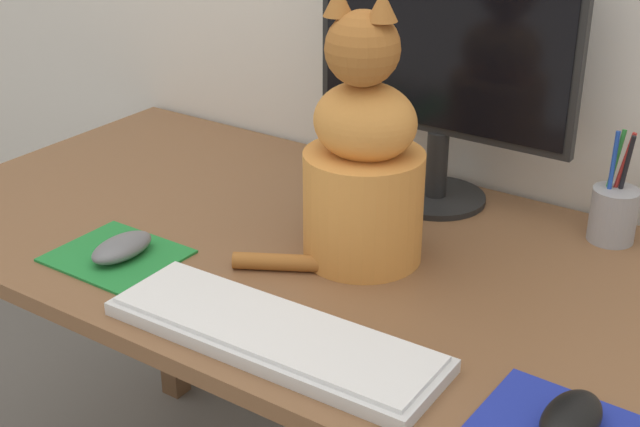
# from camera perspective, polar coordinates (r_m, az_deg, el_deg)

# --- Properties ---
(desk) EXTENTS (1.50, 0.69, 0.72)m
(desk) POSITION_cam_1_polar(r_m,az_deg,el_deg) (1.36, 2.39, -6.21)
(desk) COLOR brown
(desk) RESTS_ON ground_plane
(monitor) EXTENTS (0.45, 0.17, 0.45)m
(monitor) POSITION_cam_1_polar(r_m,az_deg,el_deg) (1.43, 7.90, 10.25)
(monitor) COLOR black
(monitor) RESTS_ON desk
(keyboard) EXTENTS (0.45, 0.15, 0.02)m
(keyboard) POSITION_cam_1_polar(r_m,az_deg,el_deg) (1.12, -3.01, -7.72)
(keyboard) COLOR silver
(keyboard) RESTS_ON desk
(mousepad_left) EXTENTS (0.18, 0.16, 0.00)m
(mousepad_left) POSITION_cam_1_polar(r_m,az_deg,el_deg) (1.35, -12.88, -2.65)
(mousepad_left) COLOR #238438
(mousepad_left) RESTS_ON desk
(computer_mouse_left) EXTENTS (0.06, 0.11, 0.03)m
(computer_mouse_left) POSITION_cam_1_polar(r_m,az_deg,el_deg) (1.34, -12.56, -2.13)
(computer_mouse_left) COLOR slate
(computer_mouse_left) RESTS_ON mousepad_left
(computer_mouse_right) EXTENTS (0.06, 0.11, 0.03)m
(computer_mouse_right) POSITION_cam_1_polar(r_m,az_deg,el_deg) (1.01, 15.77, -12.55)
(computer_mouse_right) COLOR black
(computer_mouse_right) RESTS_ON mousepad_right
(cat) EXTENTS (0.24, 0.25, 0.40)m
(cat) POSITION_cam_1_polar(r_m,az_deg,el_deg) (1.26, 2.56, 3.20)
(cat) COLOR #D6893D
(cat) RESTS_ON desk
(pen_cup) EXTENTS (0.07, 0.07, 0.17)m
(pen_cup) POSITION_cam_1_polar(r_m,az_deg,el_deg) (1.42, 18.27, 0.06)
(pen_cup) COLOR #99999E
(pen_cup) RESTS_ON desk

